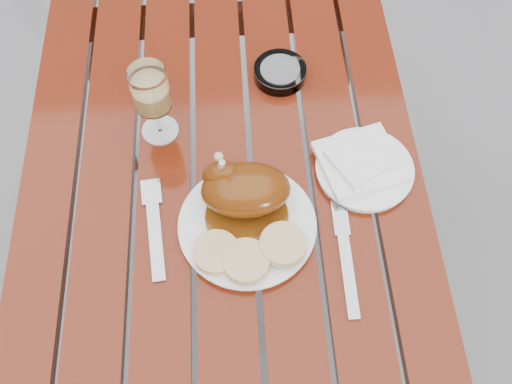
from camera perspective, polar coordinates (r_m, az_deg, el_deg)
ground at (r=1.81m, az=-2.12°, el=-11.67°), size 60.00×60.00×0.00m
table at (r=1.46m, az=-2.60°, el=-7.13°), size 0.80×1.20×0.75m
dinner_plate at (r=1.07m, az=-0.87°, el=-3.41°), size 0.29×0.29×0.02m
roast_duck at (r=1.05m, az=-1.36°, el=0.28°), size 0.17×0.17×0.12m
bread_dumplings at (r=1.03m, az=-0.76°, el=-6.09°), size 0.21×0.11×0.03m
wine_glass at (r=1.14m, az=-10.19°, el=8.68°), size 0.09×0.09×0.18m
side_plate at (r=1.15m, az=10.78°, el=2.24°), size 0.22×0.22×0.02m
napkin at (r=1.15m, az=10.33°, el=3.02°), size 0.19×0.18×0.01m
ashtray at (r=1.28m, az=2.41°, el=11.85°), size 0.13×0.13×0.03m
fork at (r=1.09m, az=-10.06°, el=-4.02°), size 0.05×0.20×0.01m
knife at (r=1.06m, az=9.01°, el=-6.76°), size 0.02×0.22×0.01m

